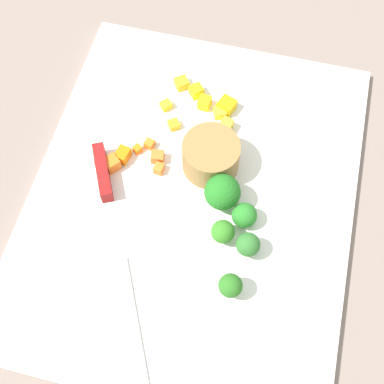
{
  "coord_description": "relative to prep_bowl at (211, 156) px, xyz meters",
  "views": [
    {
      "loc": [
        -0.27,
        -0.07,
        0.59
      ],
      "look_at": [
        0.0,
        0.0,
        0.02
      ],
      "focal_mm": 49.07,
      "sensor_mm": 36.0,
      "label": 1
    }
  ],
  "objects": [
    {
      "name": "carrot_dice_5",
      "position": [
        -0.03,
        0.12,
        -0.01
      ],
      "size": [
        0.02,
        0.02,
        0.02
      ],
      "primitive_type": "cube",
      "rotation": [
        0.0,
        0.0,
        0.86
      ],
      "color": "orange",
      "rests_on": "cutting_board"
    },
    {
      "name": "broccoli_floret_2",
      "position": [
        -0.1,
        -0.07,
        -0.0
      ],
      "size": [
        0.03,
        0.03,
        0.04
      ],
      "color": "#80AE65",
      "rests_on": "cutting_board"
    },
    {
      "name": "carrot_dice_1",
      "position": [
        0.01,
        0.08,
        -0.02
      ],
      "size": [
        0.01,
        0.01,
        0.01
      ],
      "primitive_type": "cube",
      "rotation": [
        0.0,
        0.0,
        2.89
      ],
      "color": "orange",
      "rests_on": "cutting_board"
    },
    {
      "name": "pepper_dice_0",
      "position": [
        0.11,
        0.06,
        -0.02
      ],
      "size": [
        0.02,
        0.02,
        0.01
      ],
      "primitive_type": "cube",
      "rotation": [
        0.0,
        0.0,
        2.22
      ],
      "color": "yellow",
      "rests_on": "cutting_board"
    },
    {
      "name": "carrot_dice_3",
      "position": [
        -0.02,
        0.11,
        -0.01
      ],
      "size": [
        0.02,
        0.02,
        0.02
      ],
      "primitive_type": "cube",
      "rotation": [
        0.0,
        0.0,
        1.38
      ],
      "color": "orange",
      "rests_on": "cutting_board"
    },
    {
      "name": "pepper_dice_6",
      "position": [
        0.09,
        0.03,
        -0.01
      ],
      "size": [
        0.02,
        0.02,
        0.02
      ],
      "primitive_type": "cube",
      "rotation": [
        0.0,
        0.0,
        1.46
      ],
      "color": "yellow",
      "rests_on": "cutting_board"
    },
    {
      "name": "carrot_dice_4",
      "position": [
        -0.02,
        0.06,
        -0.02
      ],
      "size": [
        0.01,
        0.01,
        0.01
      ],
      "primitive_type": "cube",
      "rotation": [
        0.0,
        0.0,
        1.47
      ],
      "color": "orange",
      "rests_on": "cutting_board"
    },
    {
      "name": "carrot_dice_2",
      "position": [
        -0.01,
        0.07,
        -0.02
      ],
      "size": [
        0.02,
        0.02,
        0.01
      ],
      "primitive_type": "cube",
      "rotation": [
        0.0,
        0.0,
        1.7
      ],
      "color": "orange",
      "rests_on": "cutting_board"
    },
    {
      "name": "chef_knife",
      "position": [
        -0.09,
        0.1,
        -0.01
      ],
      "size": [
        0.28,
        0.15,
        0.02
      ],
      "rotation": [
        0.0,
        0.0,
        3.6
      ],
      "color": "silver",
      "rests_on": "cutting_board"
    },
    {
      "name": "pepper_dice_7",
      "position": [
        0.04,
        0.06,
        -0.02
      ],
      "size": [
        0.02,
        0.02,
        0.01
      ],
      "primitive_type": "cube",
      "rotation": [
        0.0,
        0.0,
        0.63
      ],
      "color": "yellow",
      "rests_on": "cutting_board"
    },
    {
      "name": "carrot_dice_6",
      "position": [
        -0.0,
        0.09,
        -0.02
      ],
      "size": [
        0.01,
        0.01,
        0.01
      ],
      "primitive_type": "cube",
      "rotation": [
        0.0,
        0.0,
        0.96
      ],
      "color": "orange",
      "rests_on": "cutting_board"
    },
    {
      "name": "pepper_dice_4",
      "position": [
        0.07,
        0.08,
        -0.02
      ],
      "size": [
        0.02,
        0.02,
        0.01
      ],
      "primitive_type": "cube",
      "rotation": [
        0.0,
        0.0,
        2.37
      ],
      "color": "yellow",
      "rests_on": "cutting_board"
    },
    {
      "name": "cutting_board",
      "position": [
        -0.05,
        0.01,
        -0.03
      ],
      "size": [
        0.48,
        0.39,
        0.01
      ],
      "primitive_type": "cube",
      "color": "white",
      "rests_on": "ground_plane"
    },
    {
      "name": "prep_bowl",
      "position": [
        0.0,
        0.0,
        0.0
      ],
      "size": [
        0.07,
        0.07,
        0.04
      ],
      "primitive_type": "cylinder",
      "color": "olive",
      "rests_on": "cutting_board"
    },
    {
      "name": "broccoli_floret_0",
      "position": [
        -0.15,
        -0.06,
        0.0
      ],
      "size": [
        0.03,
        0.03,
        0.04
      ],
      "color": "#90B968",
      "rests_on": "cutting_board"
    },
    {
      "name": "pepper_dice_1",
      "position": [
        0.06,
        -0.01,
        -0.01
      ],
      "size": [
        0.02,
        0.02,
        0.02
      ],
      "primitive_type": "cube",
      "rotation": [
        0.0,
        0.0,
        2.89
      ],
      "color": "yellow",
      "rests_on": "cutting_board"
    },
    {
      "name": "broccoli_floret_1",
      "position": [
        -0.09,
        -0.04,
        -0.0
      ],
      "size": [
        0.03,
        0.03,
        0.03
      ],
      "color": "#82B76A",
      "rests_on": "cutting_board"
    },
    {
      "name": "carrot_dice_0",
      "position": [
        -0.04,
        0.13,
        -0.02
      ],
      "size": [
        0.02,
        0.02,
        0.01
      ],
      "primitive_type": "cube",
      "rotation": [
        0.0,
        0.0,
        2.26
      ],
      "color": "orange",
      "rests_on": "cutting_board"
    },
    {
      "name": "ground_plane",
      "position": [
        -0.05,
        0.01,
        -0.03
      ],
      "size": [
        4.0,
        4.0,
        0.0
      ],
      "primitive_type": "plane",
      "color": "gray"
    },
    {
      "name": "pepper_dice_5",
      "position": [
        0.1,
        0.04,
        -0.01
      ],
      "size": [
        0.02,
        0.02,
        0.02
      ],
      "primitive_type": "cube",
      "rotation": [
        0.0,
        0.0,
        0.73
      ],
      "color": "yellow",
      "rests_on": "cutting_board"
    },
    {
      "name": "pepper_dice_3",
      "position": [
        0.08,
        0.0,
        -0.02
      ],
      "size": [
        0.02,
        0.02,
        0.01
      ],
      "primitive_type": "cube",
      "rotation": [
        0.0,
        0.0,
        1.99
      ],
      "color": "yellow",
      "rests_on": "cutting_board"
    },
    {
      "name": "broccoli_floret_4",
      "position": [
        -0.07,
        -0.06,
        -0.01
      ],
      "size": [
        0.03,
        0.03,
        0.03
      ],
      "color": "#94BC54",
      "rests_on": "cutting_board"
    },
    {
      "name": "pepper_dice_2",
      "position": [
        0.09,
        -0.0,
        -0.01
      ],
      "size": [
        0.03,
        0.03,
        0.02
      ],
      "primitive_type": "cube",
      "rotation": [
        0.0,
        0.0,
        2.78
      ],
      "color": "yellow",
      "rests_on": "cutting_board"
    },
    {
      "name": "broccoli_floret_3",
      "position": [
        -0.05,
        -0.02,
        0.0
      ],
      "size": [
        0.04,
        0.04,
        0.05
      ],
      "color": "#90B562",
      "rests_on": "cutting_board"
    }
  ]
}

